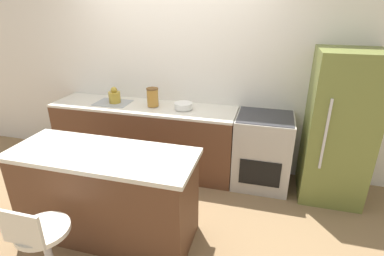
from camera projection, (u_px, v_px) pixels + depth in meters
name	position (u px, v px, depth m)	size (l,w,h in m)	color
ground_plane	(163.00, 182.00, 3.78)	(14.00, 14.00, 0.00)	#8E704C
wall_back	(177.00, 69.00, 3.85)	(8.00, 0.06, 2.60)	white
back_counter	(145.00, 137.00, 3.98)	(2.39, 0.60, 0.89)	brown
kitchen_island	(107.00, 194.00, 2.79)	(1.69, 0.65, 0.88)	brown
oven_range	(262.00, 151.00, 3.61)	(0.66, 0.61, 0.89)	#B7B2A8
refrigerator	(338.00, 128.00, 3.25)	(0.66, 0.67, 1.67)	olive
stool_chair	(43.00, 246.00, 2.28)	(0.40, 0.40, 0.80)	#B7B7BC
kettle	(114.00, 96.00, 3.87)	(0.15, 0.15, 0.21)	#B29333
mixing_bowl	(183.00, 106.00, 3.66)	(0.22, 0.22, 0.07)	white
canister_jar	(153.00, 97.00, 3.73)	(0.15, 0.15, 0.23)	#B77F33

